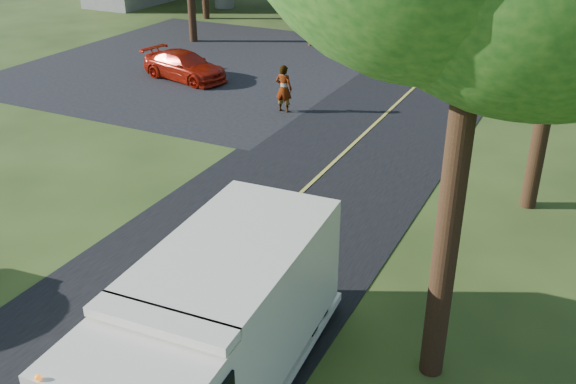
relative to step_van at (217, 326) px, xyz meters
The scene contains 7 objects.
ground 2.97m from the step_van, 149.32° to the left, with size 120.00×120.00×0.00m, color #2A3C15.
road 11.61m from the step_van, 101.00° to the left, with size 7.00×90.00×0.02m, color black.
parking_lot 23.43m from the step_van, 124.36° to the left, with size 16.00×18.00×0.01m, color black.
lane_line 11.61m from the step_van, 101.00° to the left, with size 0.12×90.00×0.01m, color gold.
step_van is the anchor object (origin of this frame).
red_sedan 20.67m from the step_van, 126.23° to the left, with size 1.80×4.42×1.28m, color #981709.
pedestrian 15.76m from the step_van, 112.38° to the left, with size 0.70×0.46×1.92m, color gray.
Camera 1 is at (7.27, -8.79, 8.51)m, focal length 40.00 mm.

